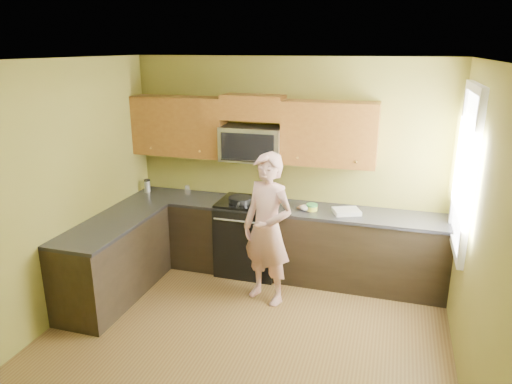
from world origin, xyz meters
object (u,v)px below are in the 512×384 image
at_px(frying_pan, 240,202).
at_px(butter_tub, 312,210).
at_px(woman, 268,229).
at_px(stove, 250,236).
at_px(microwave, 252,160).
at_px(travel_mug, 148,192).

relative_size(frying_pan, butter_tub, 3.68).
bearing_deg(woman, frying_pan, 153.35).
relative_size(stove, butter_tub, 6.90).
relative_size(woman, butter_tub, 12.55).
bearing_deg(microwave, butter_tub, -10.90).
distance_m(stove, frying_pan, 0.49).
bearing_deg(stove, frying_pan, -147.88).
distance_m(stove, woman, 0.86).
xyz_separation_m(woman, frying_pan, (-0.51, 0.58, 0.09)).
relative_size(woman, travel_mug, 9.81).
xyz_separation_m(stove, frying_pan, (-0.10, -0.06, 0.47)).
bearing_deg(stove, microwave, 90.00).
distance_m(butter_tub, travel_mug, 2.26).
bearing_deg(frying_pan, woman, -60.12).
xyz_separation_m(stove, woman, (0.41, -0.64, 0.39)).
xyz_separation_m(butter_tub, travel_mug, (-2.26, 0.09, 0.00)).
bearing_deg(travel_mug, woman, -20.52).
xyz_separation_m(stove, microwave, (0.00, 0.12, 0.97)).
xyz_separation_m(microwave, frying_pan, (-0.10, -0.19, -0.50)).
bearing_deg(butter_tub, frying_pan, -177.82).
relative_size(microwave, frying_pan, 1.50).
height_order(microwave, travel_mug, microwave).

